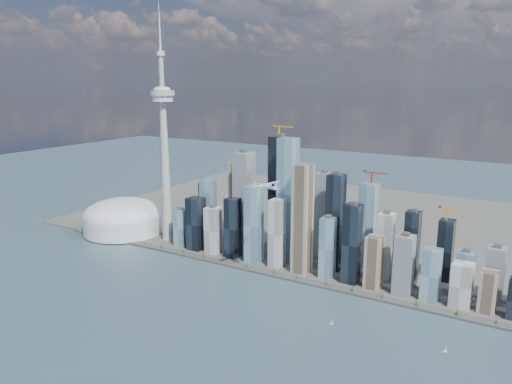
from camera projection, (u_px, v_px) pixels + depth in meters
The scene contains 10 objects.
ground at pixel (183, 322), 812.18m from camera, with size 4000.00×4000.00×0.00m, color #2F4653.
seawall at pixel (261, 271), 1020.35m from camera, with size 1100.00×22.00×4.00m, color #383838.
land at pixel (343, 220), 1395.96m from camera, with size 1400.00×900.00×3.00m, color #4C4C47.
shoreline_trees at pixel (261, 268), 1018.85m from camera, with size 960.53×7.20×8.80m.
skyscraper_cluster at pixel (307, 224), 1043.43m from camera, with size 736.00×142.00×285.36m.
needle_tower at pixel (164, 145), 1170.15m from camera, with size 56.00×56.00×550.50m.
dome_stadium at pixel (123, 218), 1275.90m from camera, with size 200.00×200.00×86.00m.
airplane at pixel (266, 186), 885.94m from camera, with size 62.72×55.90×15.46m.
sailboat_west at pixel (332, 322), 803.15m from camera, with size 7.53×2.42×10.43m.
sailboat_east at pixel (445, 350), 721.22m from camera, with size 6.32×2.01×8.76m.
Camera 1 is at (487.87, -575.88, 386.12)m, focal length 35.00 mm.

